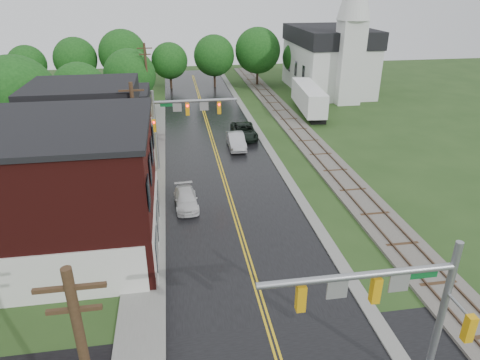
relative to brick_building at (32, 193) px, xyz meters
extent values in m
cube|color=black|center=(12.48, 15.00, -4.15)|extent=(10.00, 90.00, 0.02)
cube|color=gray|center=(17.88, 20.00, -4.15)|extent=(0.80, 70.00, 0.12)
cube|color=gray|center=(6.28, 10.00, -4.15)|extent=(2.40, 50.00, 0.12)
cube|color=#42100E|center=(-0.02, 0.00, -0.15)|extent=(14.00, 10.00, 8.00)
cube|color=silver|center=(7.03, 0.00, -2.65)|extent=(0.10, 9.50, 3.00)
cube|color=black|center=(-0.02, 0.00, 4.00)|extent=(14.30, 10.30, 0.30)
cube|color=tan|center=(1.48, 11.00, -0.95)|extent=(8.00, 7.00, 6.40)
cube|color=#3F0F0C|center=(2.48, 20.00, -1.95)|extent=(7.00, 6.00, 4.40)
cube|color=silver|center=(32.48, 40.00, -0.65)|extent=(10.00, 16.00, 7.00)
cube|color=black|center=(32.48, 40.00, 4.05)|extent=(10.40, 16.40, 2.40)
cube|color=silver|center=(32.48, 32.00, 1.35)|extent=(3.20, 3.20, 11.00)
cube|color=#59544C|center=(22.48, 20.00, -4.05)|extent=(3.20, 80.00, 0.20)
cube|color=#4C3828|center=(21.76, 20.00, -3.91)|extent=(0.10, 80.00, 0.12)
cube|color=#4C3828|center=(23.20, 20.00, -3.91)|extent=(0.10, 80.00, 0.12)
cylinder|color=gray|center=(18.08, -13.00, -0.55)|extent=(0.28, 0.28, 7.20)
cylinder|color=gray|center=(14.48, -13.00, 2.05)|extent=(7.20, 0.26, 0.26)
cube|color=orange|center=(15.20, -13.00, 1.35)|extent=(0.32, 0.30, 1.05)
cube|color=orange|center=(12.47, -13.00, 1.35)|extent=(0.32, 0.30, 1.05)
cube|color=gray|center=(16.07, -13.00, 1.55)|extent=(0.75, 0.06, 0.75)
cube|color=gray|center=(13.76, -13.00, 1.55)|extent=(0.75, 0.06, 0.75)
cube|color=#0C5926|center=(16.79, -13.00, 1.80)|extent=(1.40, 0.04, 0.30)
cylinder|color=gray|center=(6.88, 12.00, -0.55)|extent=(0.28, 0.28, 7.20)
cylinder|color=gray|center=(10.48, 12.00, 2.05)|extent=(7.20, 0.26, 0.26)
cube|color=orange|center=(9.76, 12.00, 1.35)|extent=(0.32, 0.30, 1.05)
cube|color=orange|center=(12.50, 12.00, 1.35)|extent=(0.32, 0.30, 1.05)
cube|color=gray|center=(8.90, 12.00, 1.55)|extent=(0.75, 0.06, 0.75)
cube|color=gray|center=(11.20, 12.00, 1.55)|extent=(0.75, 0.06, 0.75)
cube|color=#0C5926|center=(8.18, 12.00, 1.80)|extent=(1.40, 0.04, 0.30)
sphere|color=#FF0C0C|center=(9.76, 11.82, 1.68)|extent=(0.20, 0.20, 0.20)
cube|color=#382616|center=(5.68, -15.00, 4.25)|extent=(1.80, 0.12, 0.12)
cube|color=#382616|center=(5.68, -15.00, 3.55)|extent=(1.40, 0.12, 0.12)
cylinder|color=#382616|center=(5.68, 7.00, 0.35)|extent=(0.28, 0.28, 9.00)
cube|color=#382616|center=(5.68, 7.00, 4.25)|extent=(1.80, 0.12, 0.12)
cube|color=#382616|center=(5.68, 7.00, 3.55)|extent=(1.40, 0.12, 0.12)
cylinder|color=#382616|center=(5.68, 29.00, 0.35)|extent=(0.28, 0.28, 9.00)
cube|color=#382616|center=(5.68, 29.00, 4.25)|extent=(1.80, 0.12, 0.12)
cube|color=#382616|center=(5.68, 29.00, 3.55)|extent=(1.40, 0.12, 0.12)
cylinder|color=black|center=(-5.52, 17.00, -2.44)|extent=(0.36, 0.36, 3.42)
sphere|color=#124012|center=(-5.52, 17.00, 1.74)|extent=(7.60, 7.60, 7.60)
sphere|color=#124012|center=(-4.92, 16.60, 1.07)|extent=(5.32, 5.32, 5.32)
cylinder|color=black|center=(-1.52, 25.00, -2.80)|extent=(0.36, 0.36, 2.70)
sphere|color=#124012|center=(-1.52, 25.00, 0.50)|extent=(6.00, 6.00, 6.00)
sphere|color=#124012|center=(-0.92, 24.60, -0.03)|extent=(4.20, 4.20, 4.20)
cylinder|color=black|center=(3.48, 31.00, -2.71)|extent=(0.36, 0.36, 2.88)
sphere|color=#124012|center=(3.48, 31.00, 0.81)|extent=(6.40, 6.40, 6.40)
sphere|color=#124012|center=(4.08, 30.60, 0.25)|extent=(4.48, 4.48, 4.48)
imported|color=black|center=(15.98, 19.50, -3.40)|extent=(2.57, 5.42, 1.49)
imported|color=#A7A6AB|center=(14.66, 16.50, -3.40)|extent=(1.64, 4.60, 1.51)
imported|color=silver|center=(9.05, 4.63, -3.56)|extent=(1.86, 4.16, 1.18)
cube|color=black|center=(25.66, 23.36, -3.75)|extent=(1.91, 1.37, 0.80)
cylinder|color=gray|center=(25.66, 30.30, -3.75)|extent=(0.16, 0.16, 0.80)
cube|color=white|center=(25.66, 27.53, -1.96)|extent=(3.47, 11.28, 2.78)
camera|label=1|loc=(8.55, -24.18, 11.22)|focal=32.00mm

